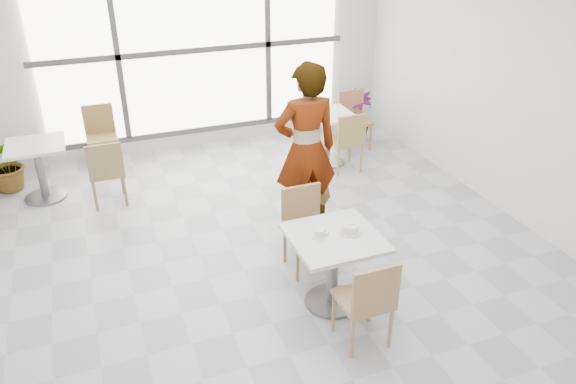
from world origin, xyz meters
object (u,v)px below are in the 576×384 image
object	(u,v)px
bg_table_left	(39,163)
main_table	(334,257)
bg_chair_right_near	(348,138)
plant_left	(8,163)
chair_near	(368,298)
plant_right	(356,116)
bg_chair_left_far	(101,132)
chair_far	(305,222)
bg_table_right	(327,131)
coffee_cup	(319,234)
bg_chair_right_far	(353,115)
oatmeal_bowl	(350,228)
person	(306,150)
bg_chair_left_near	(106,169)

from	to	relation	value
bg_table_left	main_table	bearing A→B (deg)	-51.92
bg_chair_right_near	plant_left	size ratio (longest dim) A/B	1.17
chair_near	plant_right	distance (m)	4.68
bg_table_left	bg_chair_left_far	size ratio (longest dim) A/B	0.86
plant_right	plant_left	bearing A→B (deg)	178.82
bg_chair_right_near	main_table	bearing A→B (deg)	61.01
chair_far	bg_table_right	xyz separation A→B (m)	(1.29, 2.26, -0.01)
coffee_cup	plant_right	distance (m)	4.19
chair_far	plant_left	size ratio (longest dim) A/B	1.17
chair_near	plant_left	world-z (taller)	chair_near
main_table	bg_table_right	distance (m)	3.23
main_table	chair_near	xyz separation A→B (m)	(0.02, -0.62, -0.02)
main_table	bg_chair_right_near	size ratio (longest dim) A/B	0.92
bg_table_right	bg_chair_right_far	size ratio (longest dim) A/B	0.86
bg_chair_right_near	bg_chair_right_far	xyz separation A→B (m)	(0.50, 0.81, 0.00)
chair_near	bg_table_right	xyz separation A→B (m)	(1.27, 3.59, -0.01)
chair_near	oatmeal_bowl	distance (m)	0.71
chair_far	bg_chair_right_far	xyz separation A→B (m)	(1.93, 2.70, 0.00)
bg_table_right	chair_far	bearing A→B (deg)	-119.73
chair_near	person	size ratio (longest dim) A/B	0.44
bg_table_right	bg_chair_left_near	size ratio (longest dim) A/B	0.86
oatmeal_bowl	plant_left	distance (m)	4.84
bg_table_right	main_table	bearing A→B (deg)	-113.60
bg_table_left	bg_chair_left_far	distance (m)	1.15
oatmeal_bowl	bg_table_right	world-z (taller)	oatmeal_bowl
person	bg_chair_left_near	xyz separation A→B (m)	(-2.08, 1.36, -0.49)
coffee_cup	bg_chair_right_near	distance (m)	3.00
plant_left	bg_chair_left_near	bearing A→B (deg)	-38.60
main_table	bg_chair_left_far	size ratio (longest dim) A/B	0.92
plant_left	plant_right	world-z (taller)	plant_right
coffee_cup	plant_right	size ratio (longest dim) A/B	0.19
person	bg_table_left	bearing A→B (deg)	-30.22
chair_near	bg_chair_left_near	bearing A→B (deg)	-61.84
chair_near	oatmeal_bowl	xyz separation A→B (m)	(0.13, 0.63, 0.29)
chair_near	chair_far	world-z (taller)	same
plant_left	plant_right	size ratio (longest dim) A/B	0.90
plant_left	bg_chair_left_far	bearing A→B (deg)	17.88
coffee_cup	bg_chair_left_near	xyz separation A→B (m)	(-1.65, 2.71, -0.28)
bg_chair_left_far	bg_chair_right_far	distance (m)	3.74
main_table	bg_chair_left_far	bearing A→B (deg)	113.13
main_table	bg_chair_left_far	distance (m)	4.44
main_table	bg_chair_right_far	bearing A→B (deg)	60.40
bg_chair_left_near	bg_chair_right_far	distance (m)	3.77
plant_left	chair_near	bearing A→B (deg)	-55.34
bg_chair_right_far	plant_right	bearing A→B (deg)	51.29
main_table	bg_chair_left_near	bearing A→B (deg)	122.95
bg_chair_right_far	oatmeal_bowl	bearing A→B (deg)	-117.62
bg_table_left	bg_chair_right_far	xyz separation A→B (m)	(4.49, 0.13, 0.01)
bg_chair_right_far	bg_table_right	bearing A→B (deg)	-145.70
oatmeal_bowl	bg_chair_right_near	xyz separation A→B (m)	(1.28, 2.58, -0.29)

